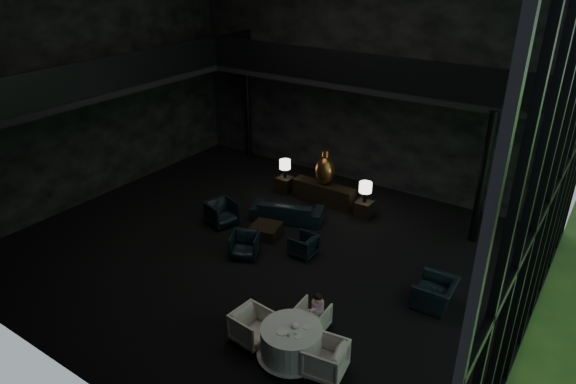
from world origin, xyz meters
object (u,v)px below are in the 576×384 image
Objects in this scene: side_table_right at (364,209)px; dining_chair_west at (252,324)px; sofa at (287,206)px; child at (318,305)px; lounge_armchair_east at (303,246)px; lounge_armchair_south at (245,244)px; dining_chair_north at (312,317)px; side_table_left at (285,185)px; bronze_urn at (325,170)px; dining_table at (291,344)px; table_lamp_left at (285,165)px; table_lamp_right at (365,188)px; coffee_table at (266,231)px; lounge_armchair_west at (222,211)px; dining_chair_east at (325,356)px; console at (324,194)px; window_armchair at (436,289)px.

side_table_right is 0.65× the size of dining_chair_west.
child is at bearing 111.54° from sofa.
side_table_right is at bearing 173.88° from lounge_armchair_east.
lounge_armchair_south reaches higher than side_table_right.
dining_chair_north is (3.20, -1.56, -0.07)m from lounge_armchair_south.
side_table_right is (3.20, -0.14, -0.01)m from side_table_left.
bronze_urn is at bearing 1.64° from side_table_left.
dining_table is at bearing -62.23° from lounge_armchair_south.
side_table_left is at bearing -90.00° from table_lamp_left.
dining_chair_north is (4.67, -5.70, 0.04)m from side_table_left.
bronze_urn is 7.51m from dining_table.
bronze_urn is 1.86m from side_table_left.
lounge_armchair_east is (2.81, -3.17, 0.03)m from side_table_left.
bronze_urn is at bearing 1.09° from table_lamp_left.
dining_table is (1.95, -3.53, 0.02)m from lounge_armchair_east.
coffee_table is at bearing -124.46° from table_lamp_right.
dining_table is (1.56, -6.57, -0.70)m from table_lamp_right.
dining_chair_north is at bearing -101.41° from lounge_armchair_west.
dining_table is 1.68× the size of dining_chair_east.
side_table_left is at bearing -137.31° from lounge_armchair_east.
console reaches higher than lounge_armchair_east.
side_table_left is 8.23m from dining_table.
lounge_armchair_south reaches higher than lounge_armchair_east.
dining_chair_west is (0.56, -6.62, 0.15)m from side_table_right.
table_lamp_left is at bearing -118.44° from window_armchair.
side_table_right is (1.60, -0.14, -0.08)m from console.
lounge_armchair_south is (1.47, -4.14, 0.11)m from side_table_left.
dining_chair_west is at bearing -72.37° from bronze_urn.
lounge_armchair_west is (-0.29, -3.09, -0.56)m from table_lamp_left.
bronze_urn reaches higher than table_lamp_right.
console is at bearing -90.00° from bronze_urn.
window_armchair is 3.61m from dining_chair_east.
lounge_armchair_east is at bearing -97.27° from side_table_right.
console is 1.74m from table_lamp_left.
child is (3.57, -4.04, 0.26)m from sofa.
table_lamp_right is 4.60m from lounge_armchair_west.
child is (-1.85, -2.46, 0.30)m from window_armchair.
dining_chair_west is (4.05, -3.68, -0.05)m from lounge_armchair_west.
lounge_armchair_south is at bearing 142.05° from dining_table.
side_table_left is 3.20m from side_table_right.
table_lamp_left reaches higher than lounge_armchair_south.
table_lamp_right is (3.20, -0.15, 0.00)m from table_lamp_left.
dining_chair_west is at bearing 44.18° from child.
lounge_armchair_west is (-3.49, -2.94, 0.20)m from side_table_right.
lounge_armchair_east is 4.04m from dining_table.
sofa is at bearing -101.60° from console.
lounge_armchair_west is at bearing -93.79° from window_armchair.
coffee_table is at bearing -67.37° from lounge_armchair_west.
lounge_armchair_west is 1.07× the size of dining_chair_east.
table_lamp_right is at bearing -78.06° from dining_chair_north.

